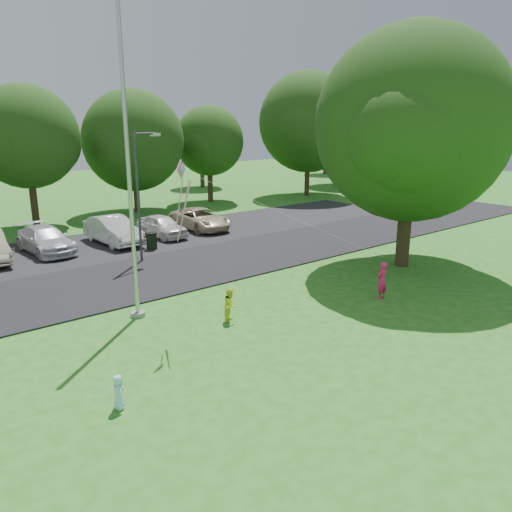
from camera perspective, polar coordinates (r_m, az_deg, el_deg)
ground at (r=15.87m, az=6.66°, el=-9.06°), size 120.00×120.00×0.00m
park_road at (r=22.62m, az=-9.92°, el=-1.70°), size 60.00×6.00×0.06m
parking_strip at (r=28.29m, az=-16.47°, el=1.27°), size 42.00×7.00×0.06m
flagpole at (r=16.69m, az=-14.18°, el=6.71°), size 0.50×0.50×10.00m
street_lamp at (r=23.94m, az=-13.01°, el=7.98°), size 1.65×0.75×6.12m
trash_can at (r=26.51m, az=-11.83°, el=1.64°), size 0.58×0.58×0.92m
big_tree at (r=23.23m, az=17.43°, el=13.67°), size 9.14×8.45×10.60m
tree_row at (r=36.29m, az=-20.41°, el=12.93°), size 64.35×11.94×10.88m
horizon_trees at (r=46.26m, az=-21.39°, el=11.33°), size 77.46×7.20×7.02m
parked_cars at (r=28.31m, az=-16.26°, el=2.76°), size 13.97×4.89×1.47m
woman at (r=19.28m, az=14.18°, el=-2.73°), size 0.56×0.41×1.44m
child_yellow at (r=16.73m, az=-2.94°, el=-5.57°), size 0.70×0.67×1.14m
child_blue at (r=12.34m, az=-15.45°, el=-14.77°), size 0.30×0.43×0.85m
kite at (r=15.08m, az=-7.52°, el=7.79°), size 7.53×2.27×3.77m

